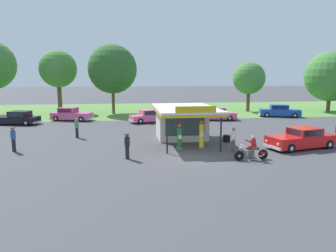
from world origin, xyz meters
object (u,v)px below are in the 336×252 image
parked_car_back_row_right (215,114)px  bystander_standing_back_lot (77,127)px  bystander_leaning_by_kiosk (234,139)px  bystander_strolling_foreground (127,145)px  parked_car_back_row_centre_left (17,118)px  motorcycle_with_rider (252,150)px  parked_car_back_row_centre (151,116)px  parked_car_back_row_far_right (280,111)px  spare_tire_stack (227,138)px  gas_pump_nearside (180,138)px  gas_pump_offside (201,135)px  featured_classic_sedan (302,139)px  parked_car_back_row_centre_right (71,115)px  bystander_admiring_sedan (13,138)px

parked_car_back_row_right → bystander_standing_back_lot: bearing=-148.3°
parked_car_back_row_right → bystander_leaning_by_kiosk: bystander_leaning_by_kiosk is taller
bystander_strolling_foreground → bystander_standing_back_lot: 8.76m
parked_car_back_row_centre_left → parked_car_back_row_right: parked_car_back_row_right is taller
motorcycle_with_rider → parked_car_back_row_right: motorcycle_with_rider is taller
parked_car_back_row_centre → parked_car_back_row_far_right: 17.40m
motorcycle_with_rider → bystander_leaning_by_kiosk: size_ratio=1.31×
parked_car_back_row_right → spare_tire_stack: parked_car_back_row_right is taller
gas_pump_nearside → bystander_leaning_by_kiosk: (3.58, -1.50, 0.09)m
gas_pump_offside → parked_car_back_row_centre_left: bearing=141.4°
bystander_strolling_foreground → motorcycle_with_rider: bearing=-9.4°
featured_classic_sedan → parked_car_back_row_centre_right: (-19.49, 17.42, 0.02)m
gas_pump_nearside → parked_car_back_row_centre_right: size_ratio=0.36×
parked_car_back_row_centre_left → gas_pump_nearside: bearing=-41.4°
gas_pump_nearside → bystander_admiring_sedan: bearing=176.5°
motorcycle_with_rider → parked_car_back_row_centre_left: 26.62m
featured_classic_sedan → parked_car_back_row_far_right: size_ratio=1.02×
motorcycle_with_rider → bystander_leaning_by_kiosk: bearing=102.2°
bystander_standing_back_lot → spare_tire_stack: (12.37, -3.33, -0.66)m
bystander_admiring_sedan → featured_classic_sedan: bearing=-4.7°
bystander_admiring_sedan → parked_car_back_row_right: bearing=36.5°
parked_car_back_row_far_right → bystander_admiring_sedan: (-28.02, -15.62, 0.22)m
bystander_admiring_sedan → bystander_leaning_by_kiosk: bystander_admiring_sedan is taller
parked_car_back_row_far_right → bystander_strolling_foreground: size_ratio=3.32×
parked_car_back_row_centre → bystander_strolling_foreground: (-2.87, -16.02, 0.22)m
bystander_leaning_by_kiosk → spare_tire_stack: size_ratio=2.93×
bystander_standing_back_lot → parked_car_back_row_right: bearing=31.7°
parked_car_back_row_right → bystander_strolling_foreground: bearing=-122.3°
parked_car_back_row_far_right → spare_tire_stack: size_ratio=9.22×
gas_pump_offside → bystander_standing_back_lot: gas_pump_offside is taller
parked_car_back_row_centre_right → gas_pump_nearside: bearing=-57.5°
motorcycle_with_rider → parked_car_back_row_right: 18.41m
spare_tire_stack → gas_pump_offside: bearing=-143.0°
bystander_standing_back_lot → bystander_leaning_by_kiosk: bystander_leaning_by_kiosk is taller
motorcycle_with_rider → bystander_strolling_foreground: bystander_strolling_foreground is taller
parked_car_back_row_centre → bystander_standing_back_lot: (-7.17, -8.39, 0.25)m
bystander_strolling_foreground → bystander_leaning_by_kiosk: (7.41, 0.84, 0.04)m
parked_car_back_row_centre_right → parked_car_back_row_centre_left: bearing=-155.9°
spare_tire_stack → parked_car_back_row_centre_right: bearing=135.5°
gas_pump_offside → parked_car_back_row_centre_left: gas_pump_offside is taller
gas_pump_nearside → parked_car_back_row_centre_right: (-10.47, 16.43, -0.12)m
bystander_standing_back_lot → parked_car_back_row_centre_left: bearing=131.7°
motorcycle_with_rider → parked_car_back_row_far_right: size_ratio=0.42×
parked_car_back_row_centre_right → spare_tire_stack: (14.71, -14.47, -0.45)m
gas_pump_nearside → featured_classic_sedan: 9.08m
motorcycle_with_rider → parked_car_back_row_centre_right: parked_car_back_row_centre_right is taller
parked_car_back_row_centre → parked_car_back_row_centre_right: parked_car_back_row_centre_right is taller
parked_car_back_row_far_right → parked_car_back_row_right: size_ratio=0.98×
featured_classic_sedan → bystander_standing_back_lot: bearing=159.9°
bystander_admiring_sedan → gas_pump_nearside: bearing=-3.5°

